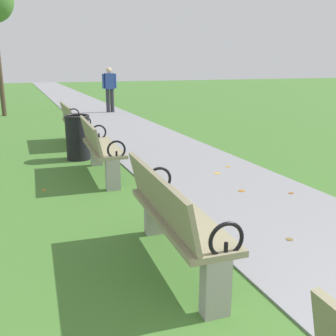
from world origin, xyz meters
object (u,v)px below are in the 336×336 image
Objects in this scene: pedestrian_walking at (110,87)px; trash_bin at (78,137)px; park_bench_4 at (74,123)px; park_bench_3 at (100,147)px; park_bench_2 at (173,216)px.

trash_bin is at bearing -107.92° from pedestrian_walking.
park_bench_3 is at bearing -90.00° from park_bench_4.
park_bench_3 reaches higher than trash_bin.
pedestrian_walking is (2.10, 11.35, 0.44)m from park_bench_2.
pedestrian_walking is 1.93× the size of trash_bin.
park_bench_2 and park_bench_3 have the same top height.
park_bench_3 is 1.93× the size of trash_bin.
park_bench_4 is at bearing 90.00° from park_bench_3.
trash_bin is (-0.15, 4.41, -0.06)m from park_bench_2.
park_bench_2 is 4.42m from trash_bin.
pedestrian_walking is (2.10, 5.46, 0.44)m from park_bench_4.
park_bench_2 reaches higher than trash_bin.
park_bench_3 is 1.00× the size of pedestrian_walking.
pedestrian_walking is at bearing 68.99° from park_bench_4.
trash_bin is at bearing 91.91° from park_bench_2.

